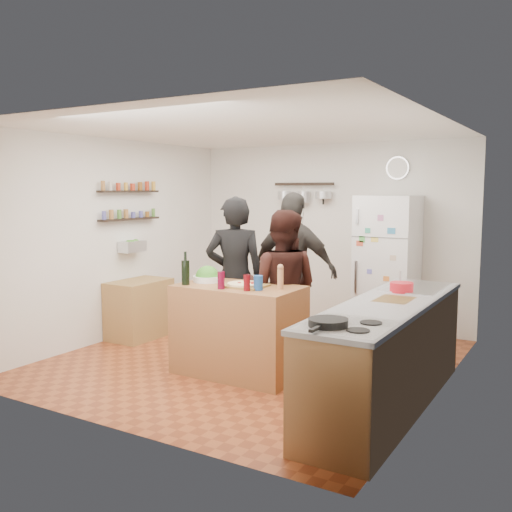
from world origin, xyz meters
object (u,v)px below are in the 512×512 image
Objects in this scene: pepper_mill at (280,279)px; wall_clock at (398,168)px; side_table at (139,309)px; person_center at (282,288)px; wine_bottle at (186,273)px; person_left at (235,278)px; salad_bowl at (207,279)px; counter_run at (387,356)px; skillet at (328,323)px; person_back at (293,271)px; fridge at (387,267)px; red_bowl at (401,287)px; prep_island at (239,330)px; salt_canister at (258,283)px.

wall_clock is (0.38, 2.48, 1.14)m from pepper_mill.
pepper_mill is at bearing -12.81° from side_table.
person_center is 2.15m from side_table.
person_left is at bearing 77.82° from wine_bottle.
pepper_mill is at bearing 0.00° from salad_bowl.
pepper_mill is 0.07× the size of counter_run.
pepper_mill is at bearing 15.87° from wine_bottle.
pepper_mill is at bearing -98.72° from wall_clock.
skillet is at bearing -27.49° from side_table.
counter_run is 3.29× the size of side_table.
salad_bowl is 1.17m from person_back.
side_table is (-2.69, -1.62, -0.54)m from fridge.
wine_bottle is at bearing -30.31° from side_table.
salad_bowl is at bearing -168.84° from red_bowl.
red_bowl is (0.05, 1.60, 0.02)m from skillet.
fridge is at bearing 100.95° from skillet.
skillet is 3.81m from side_table.
person_left is at bearing 163.28° from counter_run.
wall_clock is (0.00, 0.33, 1.25)m from fridge.
skillet is (1.90, -1.21, 0.01)m from salad_bowl.
fridge is at bearing 59.78° from salad_bowl.
person_center reaches higher than skillet.
wall_clock is (1.18, 2.05, 1.25)m from person_left.
prep_island is 0.69× the size of fridge.
skillet is (-0.10, -1.06, 0.50)m from counter_run.
salad_bowl is 0.38× the size of side_table.
person_left is 2.68m from wall_clock.
salt_canister is at bearing -17.84° from side_table.
fridge is at bearing 108.06° from counter_run.
wine_bottle is 3.25m from wall_clock.
pepper_mill is at bearing 101.92° from person_center.
person_left reaches higher than salad_bowl.
prep_island is at bearing 176.24° from counter_run.
wall_clock reaches higher than red_bowl.
person_center reaches higher than prep_island.
salad_bowl is (-0.42, 0.05, 0.49)m from prep_island.
pepper_mill is at bearing 130.34° from skillet.
salad_bowl is 0.79m from person_center.
wine_bottle is at bearing -115.84° from wall_clock.
skillet is at bearing -32.55° from salad_bowl.
person_left is at bearing 80.63° from salad_bowl.
skillet is (1.03, -1.21, -0.06)m from pepper_mill.
red_bowl reaches higher than counter_run.
pepper_mill is at bearing 172.24° from counter_run.
person_center is at bearing 105.86° from person_back.
side_table is at bearing 162.16° from salt_canister.
wall_clock is 0.37× the size of side_table.
salad_bowl is 2.48m from fridge.
skillet is at bearing -25.46° from wine_bottle.
person_left is 1.00× the size of fridge.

